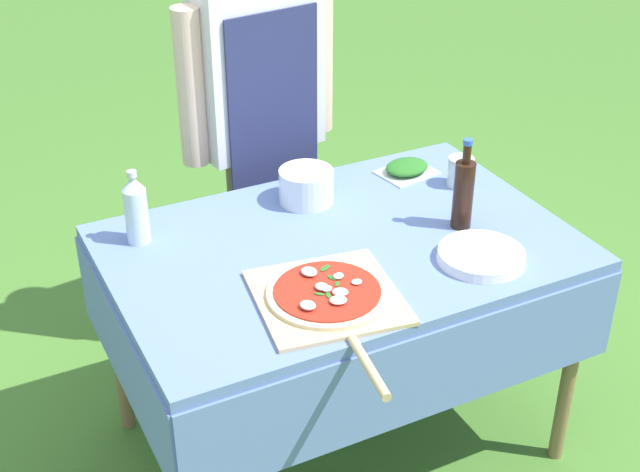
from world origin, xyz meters
name	(u,v)px	position (x,y,z in m)	size (l,w,h in m)	color
ground_plane	(337,439)	(0.00, 0.00, 0.00)	(12.00, 12.00, 0.00)	#477A2D
prep_table	(340,268)	(0.00, 0.00, 0.68)	(1.33, 0.89, 0.76)	#607AB7
person_cook	(260,108)	(0.04, 0.67, 0.92)	(0.58, 0.24, 1.56)	#70604C
pizza_on_peel	(329,297)	(-0.16, -0.25, 0.78)	(0.42, 0.62, 0.05)	#D1B27F
oil_bottle	(463,193)	(0.36, -0.08, 0.88)	(0.06, 0.06, 0.28)	black
water_bottle	(136,209)	(-0.51, 0.27, 0.87)	(0.07, 0.07, 0.23)	silver
herb_container	(407,168)	(0.40, 0.29, 0.78)	(0.20, 0.17, 0.04)	silver
mixing_tub	(306,186)	(0.02, 0.27, 0.82)	(0.17, 0.17, 0.11)	silver
plate_stack	(481,256)	(0.31, -0.26, 0.78)	(0.25, 0.25, 0.03)	white
sauce_jar	(460,173)	(0.51, 0.14, 0.81)	(0.08, 0.08, 0.10)	silver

